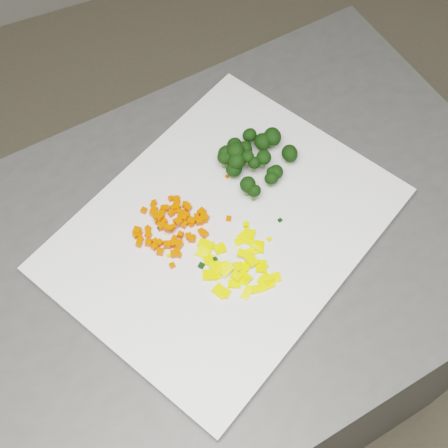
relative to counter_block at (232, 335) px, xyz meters
name	(u,v)px	position (x,y,z in m)	size (l,w,h in m)	color
counter_block	(232,335)	(0.00, 0.00, 0.00)	(0.90, 0.63, 0.90)	#41403E
cutting_board	(224,229)	(-0.01, 0.01, 0.46)	(0.49, 0.38, 0.01)	silver
carrot_pile	(170,225)	(-0.09, 0.04, 0.48)	(0.11, 0.11, 0.03)	#EF4102
pepper_pile	(236,263)	(-0.02, -0.05, 0.47)	(0.13, 0.13, 0.02)	yellow
broccoli_pile	(252,155)	(0.07, 0.10, 0.49)	(0.13, 0.13, 0.06)	black
carrot_cube_0	(179,255)	(-0.09, -0.01, 0.47)	(0.01, 0.01, 0.01)	#EF4102
carrot_cube_1	(148,232)	(-0.12, 0.05, 0.47)	(0.01, 0.01, 0.01)	#EF4102
carrot_cube_2	(167,208)	(-0.08, 0.08, 0.47)	(0.01, 0.01, 0.01)	#EF4102
carrot_cube_3	(167,245)	(-0.10, 0.02, 0.47)	(0.01, 0.01, 0.01)	#EF4102
carrot_cube_4	(204,234)	(-0.04, 0.01, 0.47)	(0.01, 0.01, 0.01)	#EF4102
carrot_cube_5	(192,222)	(-0.05, 0.04, 0.47)	(0.01, 0.01, 0.01)	#EF4102
carrot_cube_6	(160,243)	(-0.11, 0.02, 0.47)	(0.01, 0.01, 0.01)	#EF4102
carrot_cube_7	(174,254)	(-0.10, 0.00, 0.47)	(0.01, 0.01, 0.01)	#EF4102
carrot_cube_8	(189,236)	(-0.07, 0.02, 0.47)	(0.01, 0.01, 0.01)	#EF4102
carrot_cube_9	(163,222)	(-0.09, 0.05, 0.47)	(0.01, 0.01, 0.01)	#EF4102
carrot_cube_10	(162,214)	(-0.09, 0.07, 0.47)	(0.01, 0.01, 0.01)	#EF4102
carrot_cube_11	(192,239)	(-0.06, 0.01, 0.47)	(0.01, 0.01, 0.01)	#EF4102
carrot_cube_12	(137,231)	(-0.13, 0.06, 0.47)	(0.01, 0.01, 0.01)	#EF4102
carrot_cube_13	(176,200)	(-0.06, 0.08, 0.47)	(0.01, 0.01, 0.01)	#EF4102
carrot_cube_14	(144,210)	(-0.11, 0.09, 0.47)	(0.01, 0.01, 0.01)	#EF4102
carrot_cube_15	(162,226)	(-0.10, 0.05, 0.47)	(0.01, 0.01, 0.01)	#EF4102
carrot_cube_16	(171,199)	(-0.07, 0.09, 0.47)	(0.01, 0.01, 0.01)	#EF4102
carrot_cube_17	(176,203)	(-0.06, 0.08, 0.47)	(0.01, 0.01, 0.01)	#EF4102
carrot_cube_18	(173,208)	(-0.07, 0.07, 0.47)	(0.01, 0.01, 0.01)	#EF4102
carrot_cube_19	(178,207)	(-0.06, 0.07, 0.47)	(0.01, 0.01, 0.01)	#EF4102
carrot_cube_20	(141,238)	(-0.13, 0.04, 0.47)	(0.01, 0.01, 0.01)	#EF4102
carrot_cube_21	(183,212)	(-0.06, 0.06, 0.47)	(0.01, 0.01, 0.01)	#EF4102
carrot_cube_22	(196,216)	(-0.04, 0.04, 0.47)	(0.01, 0.01, 0.01)	#EF4102
carrot_cube_23	(173,243)	(-0.09, 0.02, 0.47)	(0.01, 0.01, 0.01)	#EF4102
carrot_cube_24	(163,208)	(-0.09, 0.08, 0.47)	(0.01, 0.01, 0.01)	#EF4102
carrot_cube_25	(188,206)	(-0.05, 0.07, 0.47)	(0.01, 0.01, 0.01)	#EF4102
carrot_cube_26	(180,243)	(-0.08, 0.01, 0.47)	(0.01, 0.01, 0.01)	#EF4102
carrot_cube_27	(153,205)	(-0.10, 0.09, 0.47)	(0.01, 0.01, 0.01)	#EF4102
carrot_cube_28	(180,234)	(-0.08, 0.02, 0.47)	(0.01, 0.01, 0.01)	#EF4102
carrot_cube_29	(159,217)	(-0.10, 0.06, 0.48)	(0.01, 0.01, 0.01)	#EF4102
carrot_cube_30	(185,205)	(-0.05, 0.07, 0.47)	(0.01, 0.01, 0.01)	#EF4102
carrot_cube_31	(205,218)	(-0.03, 0.04, 0.47)	(0.01, 0.01, 0.01)	#EF4102
carrot_cube_32	(158,220)	(-0.10, 0.06, 0.47)	(0.01, 0.01, 0.01)	#EF4102
carrot_cube_33	(174,238)	(-0.09, 0.02, 0.47)	(0.01, 0.01, 0.01)	#EF4102
carrot_cube_34	(140,233)	(-0.13, 0.05, 0.47)	(0.01, 0.01, 0.01)	#EF4102
carrot_cube_35	(148,235)	(-0.12, 0.04, 0.47)	(0.01, 0.01, 0.01)	#EF4102
carrot_cube_36	(182,216)	(-0.06, 0.05, 0.47)	(0.01, 0.01, 0.01)	#EF4102
carrot_cube_37	(154,210)	(-0.10, 0.08, 0.47)	(0.01, 0.01, 0.01)	#EF4102
carrot_cube_38	(202,212)	(-0.03, 0.05, 0.47)	(0.01, 0.01, 0.01)	#EF4102
carrot_cube_39	(200,221)	(-0.04, 0.03, 0.47)	(0.01, 0.01, 0.01)	#EF4102
carrot_cube_40	(165,208)	(-0.08, 0.08, 0.47)	(0.01, 0.01, 0.01)	#EF4102
carrot_cube_41	(184,218)	(-0.06, 0.04, 0.48)	(0.01, 0.01, 0.01)	#EF4102
carrot_cube_42	(154,247)	(-0.12, 0.02, 0.47)	(0.01, 0.01, 0.01)	#EF4102
carrot_cube_43	(166,227)	(-0.09, 0.04, 0.47)	(0.01, 0.01, 0.01)	#EF4102
carrot_cube_44	(155,241)	(-0.12, 0.03, 0.47)	(0.01, 0.01, 0.01)	#EF4102
carrot_cube_45	(148,229)	(-0.12, 0.05, 0.47)	(0.01, 0.01, 0.01)	#EF4102
carrot_cube_46	(138,235)	(-0.14, 0.05, 0.47)	(0.01, 0.01, 0.01)	#EF4102
carrot_cube_47	(188,208)	(-0.05, 0.06, 0.47)	(0.01, 0.01, 0.01)	#EF4102
carrot_cube_48	(188,215)	(-0.06, 0.05, 0.47)	(0.01, 0.01, 0.01)	#EF4102
carrot_cube_49	(187,219)	(-0.06, 0.05, 0.47)	(0.01, 0.01, 0.01)	#EF4102
carrot_cube_50	(205,220)	(-0.03, 0.03, 0.47)	(0.01, 0.01, 0.01)	#EF4102
carrot_cube_51	(140,242)	(-0.14, 0.04, 0.47)	(0.01, 0.01, 0.01)	#EF4102
carrot_cube_52	(184,224)	(-0.07, 0.04, 0.47)	(0.01, 0.01, 0.01)	#EF4102
carrot_cube_53	(136,235)	(-0.14, 0.05, 0.47)	(0.01, 0.01, 0.01)	#EF4102
carrot_cube_54	(191,225)	(-0.06, 0.03, 0.47)	(0.01, 0.01, 0.01)	#EF4102
carrot_cube_55	(160,252)	(-0.12, 0.01, 0.47)	(0.01, 0.01, 0.01)	#EF4102
carrot_cube_56	(171,214)	(-0.08, 0.06, 0.47)	(0.01, 0.01, 0.01)	#EF4102
carrot_cube_57	(149,243)	(-0.13, 0.03, 0.47)	(0.01, 0.01, 0.01)	#EF4102
carrot_cube_58	(139,244)	(-0.14, 0.03, 0.47)	(0.01, 0.01, 0.01)	#EF4102
carrot_cube_59	(179,245)	(-0.09, 0.01, 0.47)	(0.01, 0.01, 0.01)	#EF4102
carrot_cube_60	(178,200)	(-0.06, 0.08, 0.47)	(0.01, 0.01, 0.01)	#EF4102
carrot_cube_61	(154,203)	(-0.09, 0.09, 0.47)	(0.01, 0.01, 0.01)	#EF4102
carrot_cube_62	(173,227)	(-0.08, 0.04, 0.48)	(0.01, 0.01, 0.01)	#EF4102
carrot_cube_63	(186,216)	(-0.06, 0.05, 0.47)	(0.01, 0.01, 0.01)	#EF4102
carrot_cube_64	(177,251)	(-0.09, 0.00, 0.47)	(0.01, 0.01, 0.01)	#EF4102
carrot_cube_65	(179,211)	(-0.06, 0.06, 0.47)	(0.01, 0.01, 0.01)	#EF4102
carrot_cube_66	(176,222)	(-0.08, 0.05, 0.47)	(0.01, 0.01, 0.01)	#EF4102
carrot_cube_67	(170,228)	(-0.09, 0.04, 0.48)	(0.01, 0.01, 0.01)	#EF4102
carrot_cube_68	(155,246)	(-0.12, 0.02, 0.47)	(0.01, 0.01, 0.01)	#EF4102
carrot_cube_69	(194,238)	(-0.06, 0.01, 0.47)	(0.01, 0.01, 0.01)	#EF4102
carrot_cube_70	(154,214)	(-0.10, 0.07, 0.47)	(0.01, 0.01, 0.01)	#EF4102
carrot_cube_71	(179,222)	(-0.07, 0.04, 0.47)	(0.01, 0.01, 0.01)	#EF4102
carrot_cube_72	(201,232)	(-0.05, 0.02, 0.47)	(0.01, 0.01, 0.01)	#EF4102
pepper_chunk_0	(203,253)	(-0.06, -0.01, 0.47)	(0.02, 0.02, 0.01)	yellow
pepper_chunk_1	(223,268)	(-0.04, -0.05, 0.47)	(0.02, 0.02, 0.00)	yellow
pepper_chunk_2	(249,234)	(0.02, -0.01, 0.47)	(0.02, 0.02, 0.00)	yellow
pepper_chunk_3	(262,267)	(0.01, -0.07, 0.46)	(0.02, 0.01, 0.00)	yellow
pepper_chunk_4	(218,269)	(-0.05, -0.05, 0.46)	(0.02, 0.02, 0.00)	yellow
pepper_chunk_5	(216,275)	(-0.05, -0.06, 0.46)	(0.01, 0.01, 0.00)	yellow
pepper_chunk_6	(267,279)	(0.01, -0.09, 0.47)	(0.02, 0.02, 0.00)	yellow
pepper_chunk_7	(237,267)	(-0.02, -0.06, 0.47)	(0.01, 0.01, 0.00)	yellow
pepper_chunk_8	(264,281)	(0.00, -0.09, 0.46)	(0.01, 0.01, 0.00)	yellow
pepper_chunk_9	(257,289)	(-0.01, -0.10, 0.47)	(0.02, 0.01, 0.00)	yellow
pepper_chunk_10	(226,269)	(-0.04, -0.05, 0.47)	(0.02, 0.02, 0.00)	yellow
pepper_chunk_11	(246,278)	(-0.02, -0.08, 0.47)	(0.02, 0.01, 0.00)	yellow
pepper_chunk_12	(248,240)	(0.01, -0.02, 0.47)	(0.02, 0.01, 0.00)	yellow
pepper_chunk_13	(251,260)	(0.00, -0.06, 0.47)	(0.02, 0.01, 0.01)	yellow
pepper_chunk_14	(216,268)	(-0.05, -0.05, 0.47)	(0.02, 0.02, 0.01)	yellow
pepper_chunk_15	(261,266)	(0.01, -0.07, 0.47)	(0.02, 0.01, 0.00)	yellow
pepper_chunk_16	(259,247)	(0.02, -0.04, 0.46)	(0.02, 0.01, 0.00)	yellow
pepper_chunk_17	(207,257)	(-0.06, -0.02, 0.46)	(0.02, 0.01, 0.00)	yellow
pepper_chunk_18	(220,249)	(-0.03, -0.02, 0.47)	(0.02, 0.01, 0.00)	yellow
pepper_chunk_19	(219,268)	(-0.05, -0.05, 0.47)	(0.02, 0.01, 0.00)	yellow
pepper_chunk_20	(236,276)	(-0.03, -0.07, 0.47)	(0.01, 0.01, 0.00)	yellow
pepper_chunk_21	(206,246)	(-0.05, -0.01, 0.47)	(0.02, 0.01, 0.00)	yellow
pepper_chunk_22	(220,291)	(-0.06, -0.08, 0.47)	(0.02, 0.02, 0.00)	yellow
pepper_chunk_23	(245,235)	(0.01, -0.01, 0.47)	(0.02, 0.01, 0.01)	yellow
pepper_chunk_24	(209,260)	(-0.05, -0.03, 0.47)	(0.02, 0.01, 0.00)	yellow
pepper_chunk_25	(244,279)	(-0.02, -0.08, 0.46)	(0.02, 0.02, 0.00)	yellow
pepper_chunk_26	(234,284)	(-0.04, -0.08, 0.46)	(0.01, 0.02, 0.00)	yellow
pepper_chunk_27	(266,283)	(0.01, -0.10, 0.47)	(0.02, 0.02, 0.00)	yellow
pepper_chunk_28	(244,254)	(0.00, -0.04, 0.47)	(0.02, 0.01, 0.00)	yellow
pepper_chunk_29	(242,268)	(-0.02, -0.06, 0.47)	(0.02, 0.01, 0.00)	yellow
pepper_chunk_30	(204,244)	(-0.05, 0.00, 0.47)	(0.01, 0.02, 0.01)	yellow
pepper_chunk_31	(238,279)	(-0.03, -0.07, 0.46)	(0.02, 0.01, 0.00)	yellow
pepper_chunk_32	(225,293)	(-0.05, -0.09, 0.47)	(0.01, 0.02, 0.01)	yellow
pepper_chunk_33	(247,292)	(-0.02, -0.10, 0.46)	(0.02, 0.01, 0.00)	yellow
pepper_chunk_34	(241,241)	(0.00, -0.02, 0.46)	(0.02, 0.01, 0.00)	yellow
pepper_chunk_35	(255,250)	(0.01, -0.04, 0.47)	(0.02, 0.01, 0.00)	yellow
pepper_chunk_36	(247,265)	(-0.01, -0.06, 0.47)	(0.02, 0.01, 0.00)	yellow
pepper_chunk_37	(210,275)	(-0.06, -0.05, 0.47)	(0.02, 0.02, 0.00)	yellow
pepper_chunk_38	(207,246)	(-0.05, -0.01, 0.46)	(0.02, 0.02, 0.00)	yellow
pepper_chunk_39	(220,249)	(-0.03, -0.02, 0.47)	(0.02, 0.02, 0.00)	yellow
pepper_chunk_40	(276,277)	(0.02, -0.09, 0.46)	(0.01, 0.01, 0.00)	yellow
broccoli_floret_0	(254,194)	(0.05, 0.04, 0.48)	(0.03, 0.03, 0.03)	black
broccoli_floret_1	(228,160)	(0.04, 0.11, 0.48)	(0.03, 0.03, 0.04)	black
broccoli_floret_2	(235,152)	(0.05, 0.11, 0.50)	(0.04, 0.04, 0.03)	black
broccoli_floret_3	(236,163)	(0.04, 0.09, 0.49)	(0.04, 0.04, 0.03)	black
broccoli_floret_4	(233,171)	(0.04, 0.09, 0.48)	(0.04, 0.04, 0.03)	black
broccoli_floret_5	(271,174)	(0.09, 0.06, 0.48)	(0.02, 0.02, 0.03)	black
broccoli_floret_6	(275,174)	(0.10, 0.06, 0.48)	(0.03, 0.03, 0.03)	black
broccoli_floret_7	(272,139)	(0.12, 0.12, 0.48)	(0.04, 0.04, 0.04)	black
broccoli_floret_8	(262,144)	(0.10, 0.12, 0.48)	(0.04, 0.04, 0.03)	black
broccoli_floret_9	(253,165)	(0.07, 0.08, 0.49)	(0.03, 0.03, 0.03)	black
broccoli_floret_10	(247,188)	(0.04, 0.05, 0.48)	(0.03, 0.03, 0.04)	black
broccoli_floret_11	(247,159)	(0.06, 0.09, 0.49)	(0.03, 0.03, 0.03)	black
broccoli_floret_12	(289,155)	(0.13, 0.08, 0.48)	(0.04, 0.04, 0.03)	black
broccoli_floret_13	(271,180)	(0.08, 0.05, 0.48)	(0.03, 0.03, 0.03)	black
broccoli_floret_14	(234,148)	(0.06, 0.13, 0.48)	(0.03, 0.03, 0.03)	black
broccoli_floret_15	(225,156)	(0.04, 0.12, 0.48)	(0.04, 0.04, 0.04)	black
broccoli_floret_16	(244,151)	(0.07, 0.12, 0.48)	(0.03, 0.03, 0.03)	black
broccoli_floret_17	(224,160)	(0.03, 0.11, 0.48)	(0.03, 0.03, 0.04)	black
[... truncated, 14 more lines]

